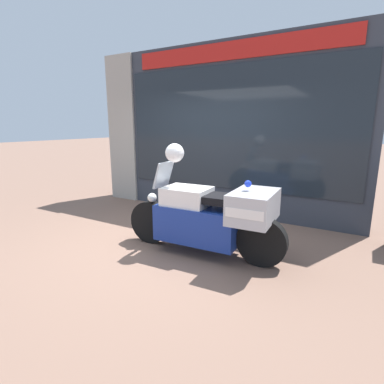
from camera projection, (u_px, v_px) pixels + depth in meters
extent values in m
plane|color=#7A5B4C|center=(163.00, 240.00, 4.74)|extent=(60.00, 60.00, 0.00)
cube|color=#333842|center=(219.00, 131.00, 6.06)|extent=(5.65, 0.40, 3.33)
cube|color=#A39E93|center=(129.00, 130.00, 7.28)|extent=(0.77, 0.55, 3.33)
cube|color=#1E262D|center=(231.00, 129.00, 5.70)|extent=(4.65, 0.02, 2.33)
cube|color=red|center=(233.00, 50.00, 5.39)|extent=(4.19, 0.03, 0.32)
cube|color=slate|center=(232.00, 199.00, 6.22)|extent=(4.43, 0.30, 0.55)
cube|color=silver|center=(236.00, 151.00, 6.13)|extent=(4.43, 0.02, 1.46)
cube|color=beige|center=(234.00, 114.00, 5.85)|extent=(4.43, 0.30, 0.02)
cube|color=#B7B2A8|center=(175.00, 114.00, 6.52)|extent=(0.18, 0.04, 0.05)
cube|color=#195623|center=(234.00, 112.00, 5.84)|extent=(0.18, 0.04, 0.05)
cube|color=navy|center=(309.00, 111.00, 5.16)|extent=(0.18, 0.04, 0.05)
cube|color=yellow|center=(168.00, 174.00, 6.84)|extent=(0.19, 0.01, 0.27)
cube|color=red|center=(208.00, 178.00, 6.33)|extent=(0.19, 0.02, 0.27)
cube|color=#2866B7|center=(255.00, 183.00, 5.83)|extent=(0.19, 0.03, 0.27)
cube|color=#2D8E42|center=(311.00, 188.00, 5.32)|extent=(0.19, 0.04, 0.27)
cylinder|color=black|center=(151.00, 222.00, 4.61)|extent=(0.65, 0.17, 0.65)
cylinder|color=black|center=(262.00, 242.00, 3.83)|extent=(0.65, 0.17, 0.65)
cube|color=navy|center=(198.00, 223.00, 4.21)|extent=(1.20, 0.60, 0.50)
cube|color=white|center=(187.00, 197.00, 4.22)|extent=(0.66, 0.52, 0.28)
cube|color=black|center=(216.00, 199.00, 4.01)|extent=(0.70, 0.44, 0.10)
cube|color=#B7B7BC|center=(254.00, 206.00, 3.78)|extent=(0.55, 0.81, 0.38)
cube|color=white|center=(254.00, 206.00, 3.78)|extent=(0.50, 0.82, 0.11)
cube|color=#B2BCC6|center=(164.00, 175.00, 4.32)|extent=(0.16, 0.39, 0.38)
sphere|color=white|center=(152.00, 198.00, 4.50)|extent=(0.14, 0.14, 0.14)
sphere|color=blue|center=(248.00, 184.00, 3.76)|extent=(0.09, 0.09, 0.09)
sphere|color=white|center=(175.00, 153.00, 4.17)|extent=(0.26, 0.26, 0.26)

